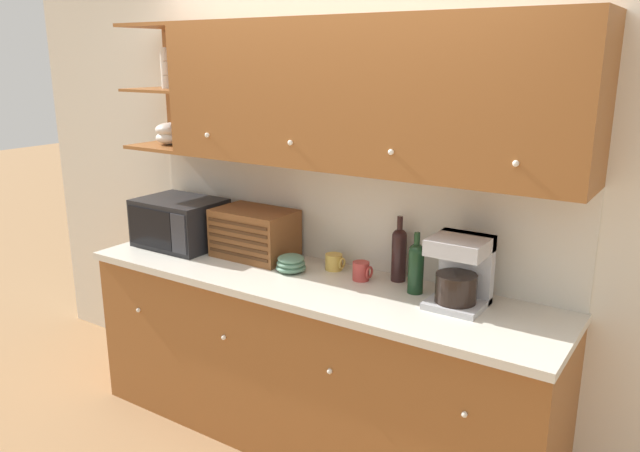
% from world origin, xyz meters
% --- Properties ---
extents(ground_plane, '(24.00, 24.00, 0.00)m').
position_xyz_m(ground_plane, '(0.00, 0.00, 0.00)').
color(ground_plane, '#9E754C').
extents(wall_back, '(5.00, 0.06, 2.60)m').
position_xyz_m(wall_back, '(0.00, 0.03, 1.30)').
color(wall_back, silver).
rests_on(wall_back, ground_plane).
extents(counter_unit, '(2.62, 0.65, 0.94)m').
position_xyz_m(counter_unit, '(0.00, -0.31, 0.47)').
color(counter_unit, '#935628').
rests_on(counter_unit, ground_plane).
extents(backsplash_panel, '(2.60, 0.01, 0.58)m').
position_xyz_m(backsplash_panel, '(0.00, -0.01, 1.23)').
color(backsplash_panel, silver).
rests_on(backsplash_panel, counter_unit).
extents(upper_cabinets, '(2.60, 0.40, 0.71)m').
position_xyz_m(upper_cabinets, '(0.17, -0.19, 1.88)').
color(upper_cabinets, '#935628').
rests_on(upper_cabinets, backsplash_panel).
extents(microwave, '(0.50, 0.38, 0.29)m').
position_xyz_m(microwave, '(-0.99, -0.26, 1.09)').
color(microwave, black).
rests_on(microwave, counter_unit).
extents(bread_box, '(0.45, 0.30, 0.28)m').
position_xyz_m(bread_box, '(-0.47, -0.18, 1.08)').
color(bread_box, brown).
rests_on(bread_box, counter_unit).
extents(bowl_stack_on_counter, '(0.16, 0.16, 0.09)m').
position_xyz_m(bowl_stack_on_counter, '(-0.15, -0.28, 0.99)').
color(bowl_stack_on_counter, slate).
rests_on(bowl_stack_on_counter, counter_unit).
extents(mug_blue_second, '(0.10, 0.09, 0.09)m').
position_xyz_m(mug_blue_second, '(0.03, -0.13, 0.99)').
color(mug_blue_second, gold).
rests_on(mug_blue_second, counter_unit).
extents(mug, '(0.10, 0.09, 0.10)m').
position_xyz_m(mug, '(0.23, -0.18, 0.99)').
color(mug, '#B73D38').
rests_on(mug, counter_unit).
extents(wine_bottle, '(0.08, 0.08, 0.34)m').
position_xyz_m(wine_bottle, '(0.39, -0.09, 1.10)').
color(wine_bottle, black).
rests_on(wine_bottle, counter_unit).
extents(second_wine_bottle, '(0.08, 0.08, 0.31)m').
position_xyz_m(second_wine_bottle, '(0.54, -0.19, 1.08)').
color(second_wine_bottle, '#19381E').
rests_on(second_wine_bottle, counter_unit).
extents(coffee_maker, '(0.25, 0.26, 0.33)m').
position_xyz_m(coffee_maker, '(0.77, -0.22, 1.11)').
color(coffee_maker, '#B7B7BC').
rests_on(coffee_maker, counter_unit).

